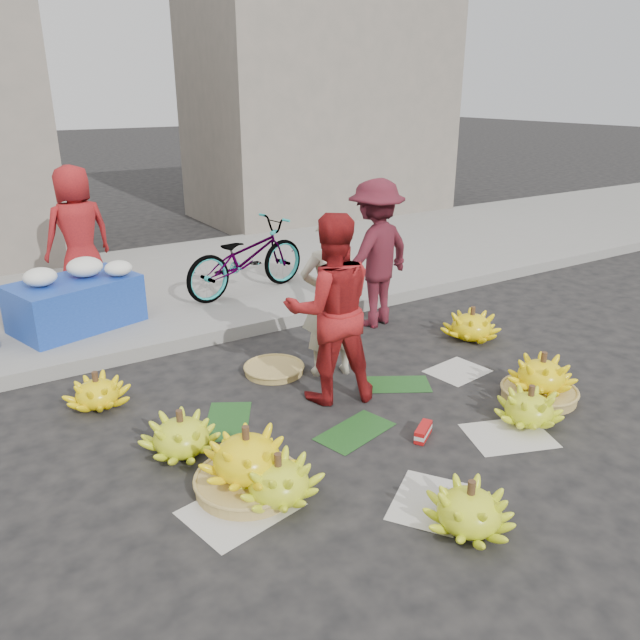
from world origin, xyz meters
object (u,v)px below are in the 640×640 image
flower_table (76,300)px  bicycle (246,257)px  banana_bunch_0 (247,462)px  vendor_cream (330,298)px  banana_bunch_4 (541,379)px

flower_table → bicycle: bicycle is taller
bicycle → banana_bunch_0: bearing=143.2°
vendor_cream → bicycle: (0.27, 2.36, -0.18)m
flower_table → bicycle: 2.11m
vendor_cream → bicycle: 2.39m
vendor_cream → flower_table: (-1.83, 2.27, -0.34)m
vendor_cream → flower_table: 2.93m
vendor_cream → banana_bunch_4: bearing=149.7°
banana_bunch_4 → flower_table: (-3.12, 3.70, 0.23)m
banana_bunch_0 → vendor_cream: size_ratio=0.47×
flower_table → vendor_cream: bearing=-67.8°
banana_bunch_0 → bicycle: (1.76, 3.63, 0.37)m
banana_bunch_0 → banana_bunch_4: bearing=-3.6°
banana_bunch_4 → flower_table: bearing=130.1°
banana_bunch_4 → flower_table: flower_table is taller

